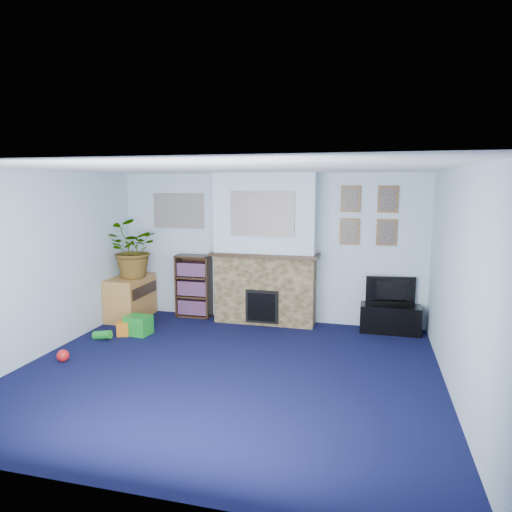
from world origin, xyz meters
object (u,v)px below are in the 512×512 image
(tv_stand, at_px, (390,318))
(television, at_px, (391,291))
(bookshelf, at_px, (194,287))
(sideboard, at_px, (131,297))

(tv_stand, bearing_deg, television, 90.00)
(bookshelf, distance_m, sideboard, 1.06)
(tv_stand, height_order, television, television)
(tv_stand, bearing_deg, bookshelf, 178.63)
(tv_stand, height_order, sideboard, sideboard)
(tv_stand, distance_m, television, 0.41)
(television, bearing_deg, bookshelf, -8.52)
(bookshelf, bearing_deg, television, -1.01)
(tv_stand, relative_size, bookshelf, 0.84)
(bookshelf, height_order, sideboard, bookshelf)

